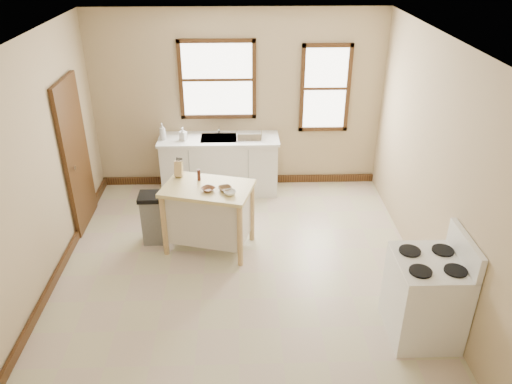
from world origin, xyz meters
TOP-DOWN VIEW (x-y plane):
  - floor at (0.00, 0.00)m, footprint 5.00×5.00m
  - ceiling at (0.00, 0.00)m, footprint 5.00×5.00m
  - wall_back at (0.00, 2.50)m, footprint 4.50×0.04m
  - wall_left at (-2.25, 0.00)m, footprint 0.04×5.00m
  - wall_right at (2.25, 0.00)m, footprint 0.04×5.00m
  - window_main at (-0.30, 2.48)m, footprint 1.17×0.06m
  - window_side at (1.35, 2.48)m, footprint 0.77×0.06m
  - door_left at (-2.21, 1.30)m, footprint 0.06×0.90m
  - baseboard_back at (0.00, 2.47)m, footprint 4.50×0.04m
  - baseboard_left at (-2.22, 0.00)m, footprint 0.04×5.00m
  - sink_counter at (-0.30, 2.20)m, footprint 1.86×0.62m
  - faucet at (-0.30, 2.38)m, footprint 0.03×0.03m
  - soap_bottle_a at (-1.15, 2.16)m, footprint 0.12×0.12m
  - soap_bottle_b at (-0.84, 2.12)m, footprint 0.12×0.13m
  - dish_rack at (0.17, 2.15)m, footprint 0.40×0.31m
  - kitchen_island at (-0.39, 0.60)m, footprint 1.25×0.97m
  - knife_block at (-0.77, 0.91)m, footprint 0.11×0.11m
  - pepper_grinder at (-0.50, 0.79)m, footprint 0.05×0.05m
  - bowl_a at (-0.37, 0.49)m, footprint 0.23×0.23m
  - bowl_b at (-0.16, 0.50)m, footprint 0.21×0.21m
  - bowl_c at (-0.10, 0.39)m, footprint 0.21×0.21m
  - trash_bin at (-1.12, 0.76)m, footprint 0.37×0.32m
  - gas_stove at (1.90, -1.06)m, footprint 0.73×0.74m

SIDE VIEW (x-z plane):
  - floor at x=0.00m, z-range 0.00..0.00m
  - baseboard_back at x=0.00m, z-range 0.00..0.12m
  - baseboard_left at x=-2.22m, z-range 0.00..0.12m
  - trash_bin at x=-1.12m, z-range 0.00..0.71m
  - kitchen_island at x=-0.39m, z-range 0.00..0.90m
  - sink_counter at x=-0.30m, z-range 0.00..0.92m
  - gas_stove at x=1.90m, z-range 0.00..1.18m
  - bowl_a at x=-0.37m, z-range 0.90..0.94m
  - bowl_b at x=-0.16m, z-range 0.90..0.94m
  - bowl_c at x=-0.10m, z-range 0.90..0.95m
  - dish_rack at x=0.17m, z-range 0.92..1.02m
  - pepper_grinder at x=-0.50m, z-range 0.90..1.05m
  - knife_block at x=-0.77m, z-range 0.90..1.10m
  - soap_bottle_b at x=-0.84m, z-range 0.92..1.13m
  - faucet at x=-0.30m, z-range 0.92..1.14m
  - soap_bottle_a at x=-1.15m, z-range 0.92..1.18m
  - door_left at x=-2.21m, z-range 0.00..2.10m
  - wall_back at x=0.00m, z-range 0.00..2.80m
  - wall_left at x=-2.25m, z-range 0.00..2.80m
  - wall_right at x=2.25m, z-range 0.00..2.80m
  - window_side at x=1.35m, z-range 0.92..2.29m
  - window_main at x=-0.30m, z-range 1.14..2.36m
  - ceiling at x=0.00m, z-range 2.80..2.80m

